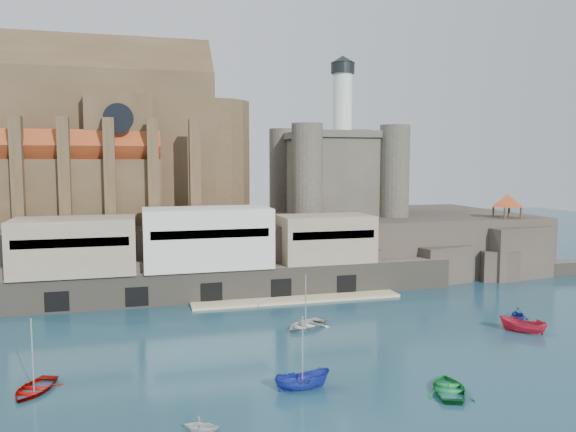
% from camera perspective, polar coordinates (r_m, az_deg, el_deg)
% --- Properties ---
extents(ground, '(300.00, 300.00, 0.00)m').
position_cam_1_polar(ground, '(63.43, 3.86, -12.47)').
color(ground, '#163A4B').
rests_on(ground, ground).
extents(promontory, '(100.00, 36.00, 10.00)m').
position_cam_1_polar(promontory, '(99.42, -3.69, -2.99)').
color(promontory, '#2C2621').
rests_on(promontory, ground).
extents(quay, '(70.00, 12.00, 13.05)m').
position_cam_1_polar(quay, '(81.75, -8.28, -4.07)').
color(quay, '#625C4E').
rests_on(quay, ground).
extents(church, '(47.00, 25.93, 30.51)m').
position_cam_1_polar(church, '(98.95, -17.86, 6.71)').
color(church, '#473521').
rests_on(church, promontory).
extents(castle_keep, '(21.20, 21.20, 29.30)m').
position_cam_1_polar(castle_keep, '(104.45, 4.88, 4.78)').
color(castle_keep, '#423F34').
rests_on(castle_keep, promontory).
extents(rock_outcrop, '(14.50, 10.50, 8.70)m').
position_cam_1_polar(rock_outcrop, '(104.54, 21.28, -3.44)').
color(rock_outcrop, '#2C2621').
rests_on(rock_outcrop, ground).
extents(pavilion, '(6.40, 6.40, 5.40)m').
position_cam_1_polar(pavilion, '(103.74, 21.39, 1.33)').
color(pavilion, '#473521').
rests_on(pavilion, rock_outcrop).
extents(boat_0, '(4.03, 2.42, 5.44)m').
position_cam_1_polar(boat_0, '(54.75, -24.39, -15.92)').
color(boat_0, '#920702').
rests_on(boat_0, ground).
extents(boat_1, '(2.35, 2.80, 2.78)m').
position_cam_1_polar(boat_1, '(44.27, -8.82, -20.76)').
color(boat_1, silver).
rests_on(boat_1, ground).
extents(boat_2, '(1.97, 1.92, 4.97)m').
position_cam_1_polar(boat_2, '(50.78, 1.47, -17.14)').
color(boat_2, '#1C2B9A').
rests_on(boat_2, ground).
extents(boat_3, '(4.27, 2.79, 5.79)m').
position_cam_1_polar(boat_3, '(52.11, 16.06, -16.75)').
color(boat_3, '#11782D').
rests_on(boat_3, ground).
extents(boat_5, '(2.76, 2.76, 5.13)m').
position_cam_1_polar(boat_5, '(71.41, 22.72, -10.83)').
color(boat_5, '#B61D31').
rests_on(boat_5, ground).
extents(boat_6, '(3.57, 4.32, 6.15)m').
position_cam_1_polar(boat_6, '(67.79, 1.80, -11.27)').
color(boat_6, beige).
rests_on(boat_6, ground).
extents(boat_7, '(3.42, 2.86, 3.40)m').
position_cam_1_polar(boat_7, '(76.94, 22.31, -9.65)').
color(boat_7, navy).
rests_on(boat_7, ground).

